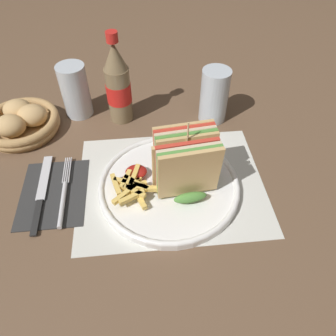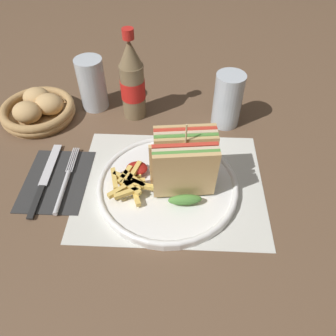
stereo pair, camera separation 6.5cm
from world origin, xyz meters
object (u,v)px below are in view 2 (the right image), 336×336
object	(u,v)px
glass_far	(93,87)
club_sandwich	(185,165)
coke_bottle_near	(132,82)
bread_basket	(38,110)
plate_main	(168,185)
knife	(45,179)
fork	(65,185)
glass_near	(228,100)

from	to	relation	value
glass_far	club_sandwich	bearing A→B (deg)	-50.09
coke_bottle_near	bread_basket	distance (m)	0.25
plate_main	coke_bottle_near	size ratio (longest dim) A/B	1.29
knife	bread_basket	xyz separation A→B (m)	(-0.08, 0.21, 0.02)
club_sandwich	glass_far	size ratio (longest dim) A/B	1.15
plate_main	club_sandwich	bearing A→B (deg)	-6.19
fork	coke_bottle_near	xyz separation A→B (m)	(0.12, 0.25, 0.09)
plate_main	glass_far	world-z (taller)	glass_far
bread_basket	glass_near	bearing A→B (deg)	0.08
club_sandwich	bread_basket	xyz separation A→B (m)	(-0.36, 0.22, -0.05)
plate_main	fork	xyz separation A→B (m)	(-0.21, -0.01, -0.00)
knife	glass_far	xyz separation A→B (m)	(0.05, 0.27, 0.05)
plate_main	knife	world-z (taller)	plate_main
club_sandwich	coke_bottle_near	xyz separation A→B (m)	(-0.13, 0.25, 0.02)
coke_bottle_near	glass_near	distance (m)	0.23
knife	coke_bottle_near	world-z (taller)	coke_bottle_near
fork	glass_near	distance (m)	0.41
coke_bottle_near	glass_far	world-z (taller)	coke_bottle_near
plate_main	knife	xyz separation A→B (m)	(-0.26, 0.01, -0.00)
club_sandwich	glass_near	size ratio (longest dim) A/B	1.15
fork	bread_basket	size ratio (longest dim) A/B	1.00
knife	bread_basket	size ratio (longest dim) A/B	1.12
plate_main	glass_near	xyz separation A→B (m)	(0.13, 0.22, 0.06)
club_sandwich	bread_basket	distance (m)	0.43
plate_main	glass_near	bearing A→B (deg)	59.25
glass_far	coke_bottle_near	bearing A→B (deg)	-16.14
plate_main	glass_near	size ratio (longest dim) A/B	2.15
plate_main	glass_near	distance (m)	0.26
club_sandwich	glass_near	bearing A→B (deg)	66.14
plate_main	coke_bottle_near	bearing A→B (deg)	111.10
glass_near	bread_basket	distance (m)	0.46
knife	coke_bottle_near	xyz separation A→B (m)	(0.16, 0.23, 0.09)
fork	coke_bottle_near	world-z (taller)	coke_bottle_near
plate_main	bread_basket	bearing A→B (deg)	146.43
fork	bread_basket	world-z (taller)	bread_basket
coke_bottle_near	glass_near	size ratio (longest dim) A/B	1.67
knife	glass_near	xyz separation A→B (m)	(0.39, 0.21, 0.06)
knife	glass_far	world-z (taller)	glass_far
plate_main	coke_bottle_near	distance (m)	0.27
coke_bottle_near	glass_near	world-z (taller)	coke_bottle_near
club_sandwich	knife	bearing A→B (deg)	177.55
glass_near	coke_bottle_near	bearing A→B (deg)	174.10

